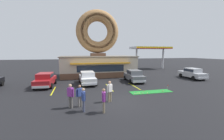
{
  "coord_description": "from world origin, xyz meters",
  "views": [
    {
      "loc": [
        -3.05,
        -11.26,
        3.98
      ],
      "look_at": [
        1.02,
        5.0,
        2.0
      ],
      "focal_mm": 24.0,
      "sensor_mm": 36.0,
      "label": 1
    }
  ],
  "objects_px": {
    "pedestrian_clipboard_woman": "(104,99)",
    "trash_bin": "(53,77)",
    "golf_ball": "(143,92)",
    "car_white": "(87,77)",
    "car_grey": "(134,75)",
    "putting_flag_pin": "(168,86)",
    "car_red": "(45,79)",
    "pedestrian_hooded_kid": "(70,95)",
    "pedestrian_beanie_man": "(83,99)",
    "car_silver": "(192,73)",
    "pedestrian_blue_sweater_man": "(80,95)",
    "pedestrian_leather_jacket_man": "(110,90)"
  },
  "relations": [
    {
      "from": "putting_flag_pin",
      "to": "pedestrian_blue_sweater_man",
      "type": "height_order",
      "value": "pedestrian_blue_sweater_man"
    },
    {
      "from": "car_silver",
      "to": "pedestrian_clipboard_woman",
      "type": "height_order",
      "value": "pedestrian_clipboard_woman"
    },
    {
      "from": "pedestrian_blue_sweater_man",
      "to": "pedestrian_hooded_kid",
      "type": "bearing_deg",
      "value": -172.12
    },
    {
      "from": "car_red",
      "to": "pedestrian_hooded_kid",
      "type": "height_order",
      "value": "pedestrian_hooded_kid"
    },
    {
      "from": "pedestrian_clipboard_woman",
      "to": "pedestrian_blue_sweater_man",
      "type": "bearing_deg",
      "value": 135.33
    },
    {
      "from": "car_white",
      "to": "pedestrian_leather_jacket_man",
      "type": "relative_size",
      "value": 2.7
    },
    {
      "from": "car_grey",
      "to": "pedestrian_hooded_kid",
      "type": "relative_size",
      "value": 2.67
    },
    {
      "from": "pedestrian_clipboard_woman",
      "to": "pedestrian_beanie_man",
      "type": "height_order",
      "value": "pedestrian_clipboard_woman"
    },
    {
      "from": "golf_ball",
      "to": "car_red",
      "type": "distance_m",
      "value": 11.2
    },
    {
      "from": "pedestrian_beanie_man",
      "to": "car_red",
      "type": "bearing_deg",
      "value": 114.2
    },
    {
      "from": "pedestrian_beanie_man",
      "to": "trash_bin",
      "type": "bearing_deg",
      "value": 105.61
    },
    {
      "from": "car_white",
      "to": "putting_flag_pin",
      "type": "bearing_deg",
      "value": -33.72
    },
    {
      "from": "pedestrian_blue_sweater_man",
      "to": "pedestrian_beanie_man",
      "type": "xyz_separation_m",
      "value": [
        0.2,
        -0.97,
        -0.01
      ]
    },
    {
      "from": "putting_flag_pin",
      "to": "car_white",
      "type": "relative_size",
      "value": 0.12
    },
    {
      "from": "pedestrian_beanie_man",
      "to": "golf_ball",
      "type": "bearing_deg",
      "value": 29.49
    },
    {
      "from": "trash_bin",
      "to": "pedestrian_leather_jacket_man",
      "type": "bearing_deg",
      "value": -62.91
    },
    {
      "from": "pedestrian_blue_sweater_man",
      "to": "pedestrian_clipboard_woman",
      "type": "relative_size",
      "value": 1.0
    },
    {
      "from": "car_white",
      "to": "car_grey",
      "type": "relative_size",
      "value": 0.99
    },
    {
      "from": "pedestrian_leather_jacket_man",
      "to": "trash_bin",
      "type": "height_order",
      "value": "pedestrian_leather_jacket_man"
    },
    {
      "from": "pedestrian_clipboard_woman",
      "to": "trash_bin",
      "type": "xyz_separation_m",
      "value": [
        -4.82,
        13.15,
        -0.4
      ]
    },
    {
      "from": "pedestrian_beanie_man",
      "to": "pedestrian_blue_sweater_man",
      "type": "bearing_deg",
      "value": 101.91
    },
    {
      "from": "car_grey",
      "to": "car_red",
      "type": "bearing_deg",
      "value": -178.73
    },
    {
      "from": "putting_flag_pin",
      "to": "pedestrian_blue_sweater_man",
      "type": "xyz_separation_m",
      "value": [
        -9.06,
        -2.56,
        0.46
      ]
    },
    {
      "from": "pedestrian_hooded_kid",
      "to": "trash_bin",
      "type": "height_order",
      "value": "pedestrian_hooded_kid"
    },
    {
      "from": "golf_ball",
      "to": "pedestrian_beanie_man",
      "type": "bearing_deg",
      "value": -150.51
    },
    {
      "from": "golf_ball",
      "to": "car_red",
      "type": "relative_size",
      "value": 0.01
    },
    {
      "from": "car_red",
      "to": "pedestrian_beanie_man",
      "type": "relative_size",
      "value": 2.87
    },
    {
      "from": "car_red",
      "to": "pedestrian_leather_jacket_man",
      "type": "bearing_deg",
      "value": -49.74
    },
    {
      "from": "pedestrian_blue_sweater_man",
      "to": "car_grey",
      "type": "bearing_deg",
      "value": 46.59
    },
    {
      "from": "golf_ball",
      "to": "trash_bin",
      "type": "bearing_deg",
      "value": 135.64
    },
    {
      "from": "car_grey",
      "to": "putting_flag_pin",
      "type": "bearing_deg",
      "value": -73.79
    },
    {
      "from": "car_white",
      "to": "pedestrian_blue_sweater_man",
      "type": "distance_m",
      "value": 7.9
    },
    {
      "from": "golf_ball",
      "to": "pedestrian_hooded_kid",
      "type": "bearing_deg",
      "value": -159.93
    },
    {
      "from": "pedestrian_leather_jacket_man",
      "to": "car_white",
      "type": "bearing_deg",
      "value": 99.16
    },
    {
      "from": "car_red",
      "to": "pedestrian_blue_sweater_man",
      "type": "xyz_separation_m",
      "value": [
        3.68,
        -7.68,
        0.03
      ]
    },
    {
      "from": "car_grey",
      "to": "pedestrian_beanie_man",
      "type": "xyz_separation_m",
      "value": [
        -7.3,
        -8.9,
        0.02
      ]
    },
    {
      "from": "pedestrian_beanie_man",
      "to": "trash_bin",
      "type": "relative_size",
      "value": 1.66
    },
    {
      "from": "pedestrian_clipboard_woman",
      "to": "trash_bin",
      "type": "bearing_deg",
      "value": 110.14
    },
    {
      "from": "trash_bin",
      "to": "car_red",
      "type": "bearing_deg",
      "value": -95.06
    },
    {
      "from": "golf_ball",
      "to": "trash_bin",
      "type": "distance_m",
      "value": 13.28
    },
    {
      "from": "golf_ball",
      "to": "car_red",
      "type": "bearing_deg",
      "value": 151.77
    },
    {
      "from": "pedestrian_leather_jacket_man",
      "to": "pedestrian_clipboard_woman",
      "type": "relative_size",
      "value": 1.05
    },
    {
      "from": "car_silver",
      "to": "pedestrian_beanie_man",
      "type": "bearing_deg",
      "value": -151.97
    },
    {
      "from": "car_grey",
      "to": "trash_bin",
      "type": "height_order",
      "value": "car_grey"
    },
    {
      "from": "car_white",
      "to": "car_grey",
      "type": "bearing_deg",
      "value": 1.09
    },
    {
      "from": "golf_ball",
      "to": "car_red",
      "type": "xyz_separation_m",
      "value": [
        -9.84,
        5.28,
        0.82
      ]
    },
    {
      "from": "trash_bin",
      "to": "golf_ball",
      "type": "bearing_deg",
      "value": -44.36
    },
    {
      "from": "golf_ball",
      "to": "car_white",
      "type": "bearing_deg",
      "value": 132.52
    },
    {
      "from": "pedestrian_blue_sweater_man",
      "to": "trash_bin",
      "type": "height_order",
      "value": "pedestrian_blue_sweater_man"
    },
    {
      "from": "putting_flag_pin",
      "to": "pedestrian_beanie_man",
      "type": "xyz_separation_m",
      "value": [
        -8.86,
        -3.53,
        0.45
      ]
    }
  ]
}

